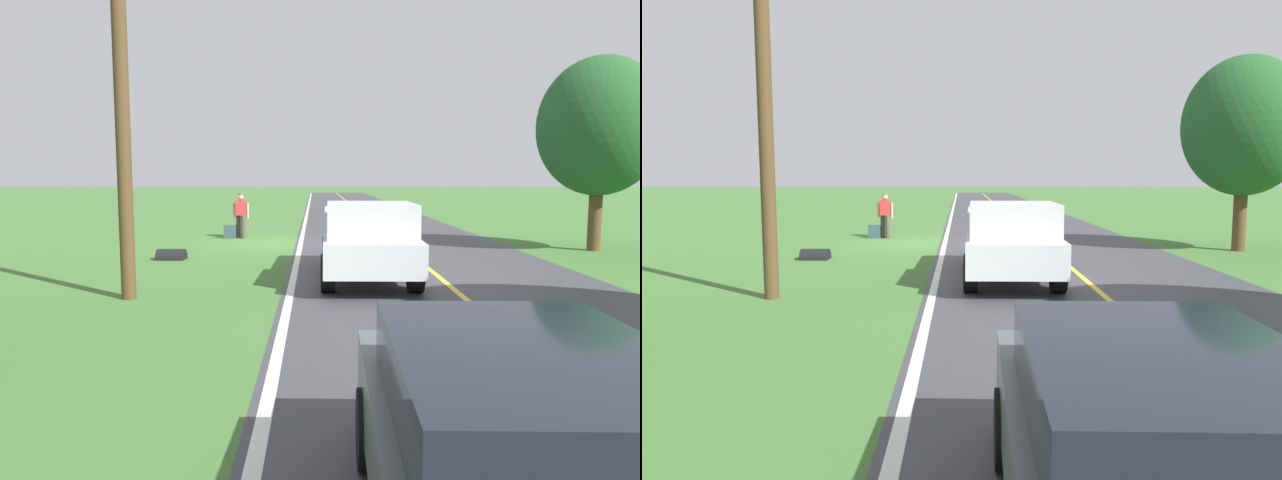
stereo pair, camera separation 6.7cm
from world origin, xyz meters
The scene contains 11 objects.
ground_plane centered at (0.00, 0.00, 0.00)m, with size 200.00×200.00×0.00m, color #427033.
road_surface centered at (-4.47, 0.00, 0.00)m, with size 7.27×120.00×0.00m, color #3D3D42.
lane_edge_line centered at (-1.01, 0.00, 0.01)m, with size 0.16×117.60×0.00m, color silver.
lane_centre_line centered at (-4.47, 0.00, 0.01)m, with size 0.14×117.60×0.00m, color gold.
hitchhiker_walking centered at (1.33, -1.79, 0.98)m, with size 0.62×0.51×1.75m.
suitcase_carried centered at (1.75, -1.71, 0.25)m, with size 0.20×0.46×0.51m, color #384C56.
pickup_truck_passing centered at (-2.73, 7.26, 0.97)m, with size 2.20×5.45×1.82m.
tree_far_side_near centered at (-10.48, 2.08, 3.93)m, with size 3.79×3.79×6.12m.
sedan_ahead_same_lane centered at (-2.79, 17.28, 0.75)m, with size 2.03×4.45×1.41m.
utility_pole_roadside centered at (2.13, 9.27, 3.97)m, with size 0.28×0.28×7.93m, color brown.
drainage_culvert centered at (2.62, 3.92, 0.00)m, with size 0.60×0.60×0.80m, color black.
Camera 2 is at (-1.59, 20.46, 2.41)m, focal length 32.50 mm.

